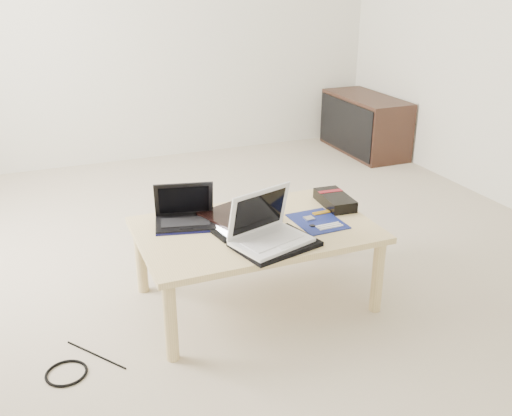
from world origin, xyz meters
name	(u,v)px	position (x,y,z in m)	size (l,w,h in m)	color
ground	(234,253)	(0.00, 0.00, 0.00)	(4.00, 4.00, 0.00)	beige
coffee_table	(256,236)	(-0.08, -0.52, 0.35)	(1.10, 0.70, 0.40)	#D7BB81
media_cabinet	(364,124)	(1.77, 1.45, 0.25)	(0.41, 0.90, 0.50)	#371F16
book	(236,215)	(-0.12, -0.38, 0.41)	(0.36, 0.33, 0.03)	black
netbook	(185,215)	(-0.37, -0.36, 0.44)	(0.32, 0.26, 0.20)	black
tablet	(239,227)	(-0.15, -0.51, 0.41)	(0.31, 0.25, 0.01)	black
remote	(270,212)	(0.05, -0.40, 0.41)	(0.07, 0.23, 0.02)	#ABABAF
neoprene_sleeve	(275,244)	(-0.07, -0.74, 0.41)	(0.35, 0.25, 0.02)	black
white_laptop	(267,231)	(-0.10, -0.72, 0.47)	(0.38, 0.31, 0.23)	silver
motherboard	(318,221)	(0.23, -0.58, 0.40)	(0.22, 0.28, 0.01)	#0C154F
gpu_box	(335,200)	(0.40, -0.42, 0.43)	(0.15, 0.27, 0.06)	black
cable_coil	(232,226)	(-0.18, -0.48, 0.41)	(0.09, 0.09, 0.01)	black
floor_cable_coil	(66,373)	(-1.00, -0.76, 0.01)	(0.17, 0.17, 0.01)	black
floor_cable_trail	(96,355)	(-0.88, -0.68, 0.00)	(0.01, 0.01, 0.35)	black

